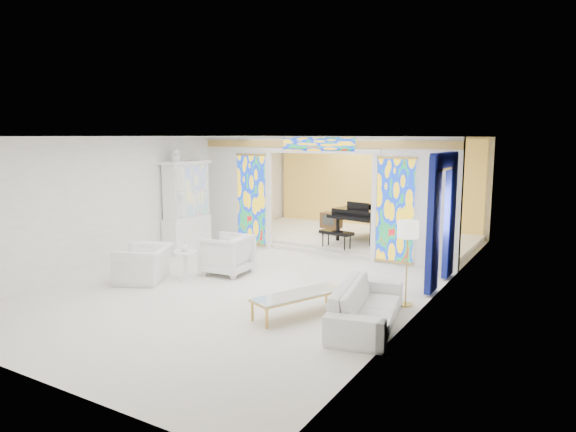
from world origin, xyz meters
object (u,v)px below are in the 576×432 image
Objects in this scene: coffee_table at (299,295)px; armchair_right at (227,254)px; china_cabinet at (187,207)px; armchair_left at (144,264)px; grand_piano at (375,213)px; tv_console at (331,220)px; sofa at (367,305)px.

armchair_right is at bearing 150.34° from coffee_table.
armchair_right is at bearing -30.13° from china_cabinet.
grand_piano is (2.88, 5.77, 0.55)m from armchair_left.
armchair_left is 0.64× the size of coffee_table.
tv_console is (1.53, 5.83, 0.24)m from armchair_left.
tv_console is at bearing 110.82° from coffee_table.
sofa is (4.98, -0.03, -0.03)m from armchair_left.
armchair_right reaches higher than armchair_left.
grand_piano is at bearing 98.91° from coffee_table.
grand_piano is at bearing -0.55° from tv_console.
china_cabinet is 2.41× the size of armchair_left.
coffee_table is at bearing 55.60° from armchair_right.
tv_console is (2.72, 3.13, -0.57)m from china_cabinet.
tv_console is at bearing 139.40° from armchair_left.
grand_piano is at bearing 127.54° from armchair_left.
china_cabinet reaches higher than grand_piano.
armchair_left is at bearing -102.62° from tv_console.
armchair_right is (2.34, -1.36, -0.73)m from china_cabinet.
armchair_left is 1.76m from armchair_right.
armchair_right is at bearing -92.79° from tv_console.
grand_piano is 4.35× the size of tv_console.
china_cabinet reaches higher than armchair_right.
sofa is at bearing 65.67° from armchair_right.
coffee_table is (-1.17, -0.15, 0.01)m from sofa.
tv_console is (0.38, 4.49, 0.17)m from armchair_right.
sofa is at bearing -57.43° from tv_console.
armchair_left reaches higher than sofa.
china_cabinet is at bearing -128.86° from tv_console.
grand_piano is at bearing 153.89° from armchair_right.
coffee_table is 6.05m from grand_piano.
armchair_right is 0.34× the size of grand_piano.
china_cabinet is at bearing -124.88° from armchair_right.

